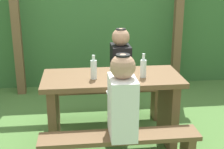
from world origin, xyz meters
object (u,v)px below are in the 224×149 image
Objects in this scene: person_black_coat at (121,61)px; cell_phone at (127,72)px; person_white_shirt at (122,99)px; bottle_right at (94,69)px; picnic_table at (112,99)px; bench_far at (107,97)px; bottle_left at (143,68)px; bench_near at (120,147)px; drinking_glass at (113,72)px.

cell_phone is at bearing -89.56° from person_black_coat.
person_white_shirt reaches higher than bottle_right.
cell_phone is (0.36, 0.17, -0.09)m from bottle_right.
picnic_table reaches higher than bench_far.
bench_far is at bearing 120.63° from cell_phone.
bottle_left is at bearing -1.18° from bottle_right.
drinking_glass is at bearing 88.41° from bench_near.
picnic_table is at bearing -136.45° from cell_phone.
bench_far is at bearing 178.89° from person_black_coat.
picnic_table is 0.40m from bottle_right.
person_white_shirt is (0.02, -0.59, 0.24)m from picnic_table.
bottle_right is 0.41m from cell_phone.
picnic_table is 0.64m from person_white_shirt.
bench_far is 0.93m from bottle_left.
person_white_shirt reaches higher than bench_far.
bottle_left is at bearing -44.01° from cell_phone.
bottle_left is at bearing 59.94° from bench_near.
bottle_left is at bearing -78.71° from person_black_coat.
bench_near is at bearing -90.00° from picnic_table.
picnic_table is 1.95× the size of person_black_coat.
person_black_coat is 2.97× the size of bottle_left.
person_black_coat is 0.59m from drinking_glass.
bench_far is at bearing 90.97° from person_white_shirt.
bottle_right reaches higher than drinking_glass.
cell_phone is (0.17, 0.71, 0.47)m from bench_near.
bottle_left is at bearing -13.51° from picnic_table.
bench_near is at bearing -91.59° from drinking_glass.
drinking_glass is at bearing 54.06° from picnic_table.
cell_phone is (-0.13, 0.18, -0.09)m from bottle_left.
bench_near is 1.29m from person_black_coat.
bench_near is 0.83m from bottle_left.
bench_near is 0.46m from person_white_shirt.
picnic_table is at bearing -90.00° from bench_far.
person_white_shirt reaches higher than drinking_glass.
person_black_coat is 0.69m from bottle_left.
bench_far is 1.28m from person_white_shirt.
person_white_shirt is 0.58m from bottle_right.
drinking_glass is at bearing 22.95° from bottle_right.
bottle_right is (-0.19, 0.53, 0.56)m from bench_near.
picnic_table is 5.88× the size of bottle_right.
person_black_coat is at bearing 61.45° from bottle_right.
picnic_table is 0.33m from cell_phone.
drinking_glass is (-0.00, 0.62, 0.05)m from person_white_shirt.
picnic_table is 1.00× the size of bench_far.
cell_phone is (0.15, 0.71, 0.01)m from person_white_shirt.
person_white_shirt is 3.02× the size of bottle_right.
bench_far is (0.00, 0.60, -0.21)m from picnic_table.
person_black_coat is (0.17, 1.19, 0.46)m from bench_near.
bench_near is (0.00, -0.60, -0.21)m from picnic_table.
picnic_table is 0.29m from drinking_glass.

